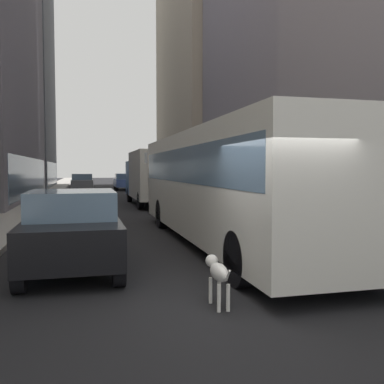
{
  "coord_description": "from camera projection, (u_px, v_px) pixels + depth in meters",
  "views": [
    {
      "loc": [
        -2.53,
        -6.17,
        2.07
      ],
      "look_at": [
        0.48,
        5.67,
        1.4
      ],
      "focal_mm": 39.38,
      "sensor_mm": 36.0,
      "label": 1
    }
  ],
  "objects": [
    {
      "name": "ground_plane",
      "position": [
        112.0,
        190.0,
        40.58
      ],
      "size": [
        120.0,
        120.0,
        0.0
      ],
      "primitive_type": "plane",
      "color": "black"
    },
    {
      "name": "box_truck",
      "position": [
        152.0,
        176.0,
        24.1
      ],
      "size": [
        2.3,
        7.5,
        3.05
      ],
      "color": "#19519E",
      "rests_on": "ground"
    },
    {
      "name": "transit_bus",
      "position": [
        225.0,
        180.0,
        11.58
      ],
      "size": [
        2.78,
        11.53,
        3.05
      ],
      "color": "silver",
      "rests_on": "ground"
    },
    {
      "name": "car_black_suv",
      "position": [
        73.0,
        228.0,
        8.89
      ],
      "size": [
        1.85,
        4.53,
        1.62
      ],
      "color": "black",
      "rests_on": "ground"
    },
    {
      "name": "car_blue_hatchback",
      "position": [
        124.0,
        182.0,
        41.8
      ],
      "size": [
        1.77,
        4.21,
        1.62
      ],
      "color": "#4C6BB7",
      "rests_on": "ground"
    },
    {
      "name": "sidewalk_right",
      "position": [
        170.0,
        189.0,
        41.98
      ],
      "size": [
        2.4,
        110.0,
        0.15
      ],
      "primitive_type": "cube",
      "color": "#ADA89E",
      "rests_on": "ground"
    },
    {
      "name": "car_grey_wagon",
      "position": [
        82.0,
        182.0,
        39.04
      ],
      "size": [
        1.94,
        4.3,
        1.62
      ],
      "color": "slate",
      "rests_on": "ground"
    },
    {
      "name": "building_right_mid",
      "position": [
        290.0,
        10.0,
        30.13
      ],
      "size": [
        8.15,
        17.58,
        26.91
      ],
      "color": "slate",
      "rests_on": "ground"
    },
    {
      "name": "dalmatian_dog",
      "position": [
        218.0,
        272.0,
        6.34
      ],
      "size": [
        0.22,
        0.96,
        0.72
      ],
      "color": "white",
      "rests_on": "ground"
    },
    {
      "name": "building_right_far",
      "position": [
        210.0,
        12.0,
        49.22
      ],
      "size": [
        9.44,
        20.03,
        40.86
      ],
      "color": "#A0937F",
      "rests_on": "ground"
    },
    {
      "name": "sidewalk_left",
      "position": [
        50.0,
        190.0,
        39.17
      ],
      "size": [
        2.4,
        110.0,
        0.15
      ],
      "primitive_type": "cube",
      "color": "#9E9991",
      "rests_on": "ground"
    }
  ]
}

